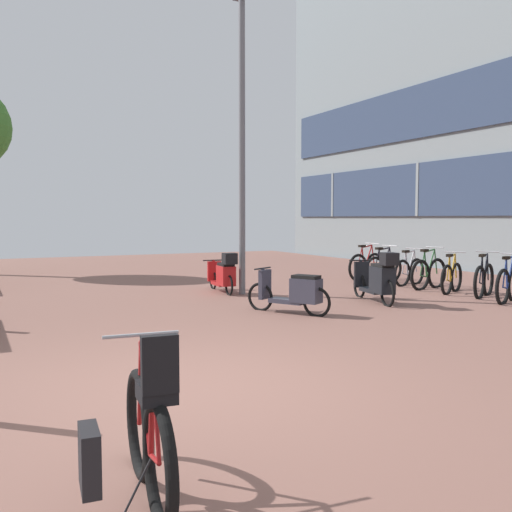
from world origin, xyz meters
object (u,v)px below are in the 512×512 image
object	(u,v)px
bicycle_rack_06	(384,269)
bicycle_rack_07	(366,266)
scooter_mid	(294,292)
bicycle_rack_01	(509,285)
bicycle_rack_03	(452,278)
scooter_far	(224,274)
bicycle_rack_04	(429,274)
bicycle_rack_02	(484,280)
bicycle_rack_05	(409,272)
lamp_post	(242,129)
bicycle_foreground	(144,436)
scooter_near	(378,279)

from	to	relation	value
bicycle_rack_06	bicycle_rack_07	bearing A→B (deg)	86.57
bicycle_rack_07	scooter_mid	size ratio (longest dim) A/B	0.95
bicycle_rack_01	bicycle_rack_06	size ratio (longest dim) A/B	0.95
bicycle_rack_01	bicycle_rack_03	size ratio (longest dim) A/B	1.09
bicycle_rack_07	scooter_far	xyz separation A→B (m)	(-4.65, -0.78, 0.07)
bicycle_rack_04	bicycle_rack_07	xyz separation A→B (m)	(-0.01, 2.32, -0.00)
bicycle_rack_03	scooter_far	world-z (taller)	scooter_far
bicycle_rack_02	bicycle_rack_05	distance (m)	2.32
bicycle_rack_02	bicycle_rack_04	xyz separation A→B (m)	(-0.06, 1.55, 0.01)
bicycle_rack_02	bicycle_rack_04	distance (m)	1.55
bicycle_rack_02	bicycle_rack_06	world-z (taller)	bicycle_rack_02
bicycle_rack_02	bicycle_rack_07	bearing A→B (deg)	91.08
lamp_post	bicycle_rack_06	bearing A→B (deg)	4.68
lamp_post	bicycle_rack_02	bearing A→B (deg)	-31.75
bicycle_foreground	bicycle_rack_06	world-z (taller)	bicycle_foreground
bicycle_rack_02	scooter_near	bearing A→B (deg)	172.76
scooter_far	bicycle_rack_03	bearing A→B (deg)	-26.81
bicycle_rack_03	scooter_near	distance (m)	2.53
bicycle_foreground	scooter_mid	bearing A→B (deg)	50.83
bicycle_rack_07	scooter_near	xyz separation A→B (m)	(-2.54, -3.54, 0.11)
bicycle_rack_01	bicycle_rack_04	distance (m)	2.33
scooter_mid	scooter_far	bearing A→B (deg)	89.81
bicycle_rack_02	bicycle_rack_07	distance (m)	3.87
bicycle_foreground	bicycle_rack_01	distance (m)	9.71
bicycle_rack_05	bicycle_rack_07	world-z (taller)	bicycle_rack_07
bicycle_rack_05	bicycle_rack_06	world-z (taller)	bicycle_rack_06
bicycle_foreground	scooter_far	bearing A→B (deg)	62.91
scooter_near	lamp_post	size ratio (longest dim) A/B	0.27
scooter_mid	bicycle_foreground	bearing A→B (deg)	-129.17
bicycle_rack_02	bicycle_rack_05	bearing A→B (deg)	88.73
scooter_near	scooter_mid	xyz separation A→B (m)	(-2.12, -0.29, -0.09)
bicycle_rack_04	lamp_post	xyz separation A→B (m)	(-4.38, 1.20, 3.26)
bicycle_rack_05	lamp_post	size ratio (longest dim) A/B	0.20
bicycle_rack_03	bicycle_rack_06	world-z (taller)	bicycle_rack_06
bicycle_foreground	bicycle_rack_03	distance (m)	10.55
bicycle_rack_03	bicycle_rack_04	xyz separation A→B (m)	(0.07, 0.78, 0.02)
bicycle_rack_02	scooter_mid	xyz separation A→B (m)	(-4.74, 0.04, 0.03)
bicycle_rack_01	bicycle_rack_06	bearing A→B (deg)	88.72
scooter_far	bicycle_foreground	bearing A→B (deg)	-117.09
scooter_mid	bicycle_rack_06	bearing A→B (deg)	33.53
bicycle_rack_04	scooter_mid	size ratio (longest dim) A/B	0.96
scooter_near	scooter_mid	world-z (taller)	scooter_near
bicycle_rack_05	scooter_near	distance (m)	3.33
bicycle_rack_02	bicycle_rack_07	world-z (taller)	bicycle_rack_07
bicycle_rack_05	lamp_post	xyz separation A→B (m)	(-4.49, 0.42, 3.28)
scooter_mid	bicycle_rack_03	bearing A→B (deg)	9.06
bicycle_rack_01	bicycle_rack_02	size ratio (longest dim) A/B	1.04
bicycle_rack_04	bicycle_rack_06	size ratio (longest dim) A/B	1.01
bicycle_rack_07	scooter_mid	bearing A→B (deg)	-140.58
bicycle_foreground	scooter_far	world-z (taller)	bicycle_foreground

